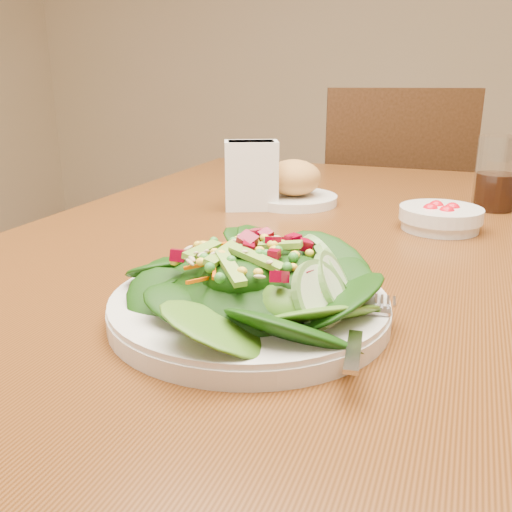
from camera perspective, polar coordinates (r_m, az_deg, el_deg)
name	(u,v)px	position (r m, az deg, el deg)	size (l,w,h in m)	color
dining_table	(299,296)	(0.92, 4.34, -3.98)	(0.90, 1.40, 0.75)	brown
chair_far	(386,233)	(1.86, 12.89, 2.28)	(0.54, 0.55, 0.95)	#392011
salad_plate	(258,292)	(0.58, 0.22, -3.59)	(0.29, 0.29, 0.08)	silver
bread_plate	(293,186)	(1.10, 3.77, 7.00)	(0.17, 0.17, 0.09)	silver
tomato_bowl	(440,217)	(0.96, 17.96, 3.68)	(0.13, 0.13, 0.04)	silver
drinking_glass	(496,179)	(1.13, 22.89, 7.13)	(0.08, 0.08, 0.13)	silver
napkin_holder	(251,174)	(1.05, -0.47, 8.25)	(0.11, 0.09, 0.12)	white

